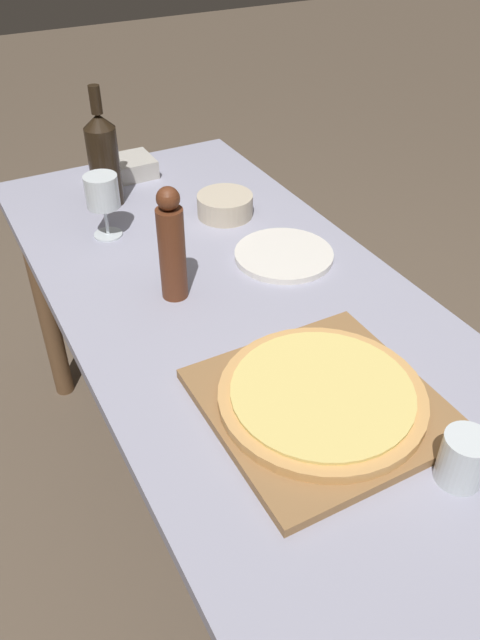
{
  "coord_description": "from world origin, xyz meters",
  "views": [
    {
      "loc": [
        -0.5,
        -0.88,
        1.52
      ],
      "look_at": [
        -0.07,
        -0.09,
        0.82
      ],
      "focal_mm": 35.0,
      "sensor_mm": 36.0,
      "label": 1
    }
  ],
  "objects_px": {
    "pizza": "(322,395)",
    "wine_bottle": "(104,158)",
    "pepper_mill": "(172,247)",
    "small_bowl": "(225,205)",
    "wine_glass": "(102,194)"
  },
  "relations": [
    {
      "from": "wine_bottle",
      "to": "pizza",
      "type": "bearing_deg",
      "value": -85.51
    },
    {
      "from": "wine_bottle",
      "to": "small_bowl",
      "type": "bearing_deg",
      "value": -40.92
    },
    {
      "from": "pizza",
      "to": "wine_bottle",
      "type": "height_order",
      "value": "wine_bottle"
    },
    {
      "from": "small_bowl",
      "to": "wine_bottle",
      "type": "bearing_deg",
      "value": 139.08
    },
    {
      "from": "pizza",
      "to": "wine_glass",
      "type": "bearing_deg",
      "value": 100.08
    },
    {
      "from": "pizza",
      "to": "pepper_mill",
      "type": "distance_m",
      "value": 0.43
    },
    {
      "from": "wine_bottle",
      "to": "wine_glass",
      "type": "distance_m",
      "value": 0.17
    },
    {
      "from": "pepper_mill",
      "to": "pizza",
      "type": "bearing_deg",
      "value": -78.51
    },
    {
      "from": "pizza",
      "to": "pepper_mill",
      "type": "height_order",
      "value": "pepper_mill"
    },
    {
      "from": "wine_bottle",
      "to": "small_bowl",
      "type": "xyz_separation_m",
      "value": [
        0.24,
        -0.21,
        -0.1
      ]
    },
    {
      "from": "pizza",
      "to": "wine_bottle",
      "type": "relative_size",
      "value": 1.14
    },
    {
      "from": "pepper_mill",
      "to": "wine_bottle",
      "type": "bearing_deg",
      "value": 88.15
    },
    {
      "from": "pepper_mill",
      "to": "small_bowl",
      "type": "xyz_separation_m",
      "value": [
        0.25,
        0.26,
        -0.09
      ]
    },
    {
      "from": "small_bowl",
      "to": "pizza",
      "type": "bearing_deg",
      "value": -103.78
    },
    {
      "from": "wine_bottle",
      "to": "wine_glass",
      "type": "relative_size",
      "value": 1.96
    }
  ]
}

